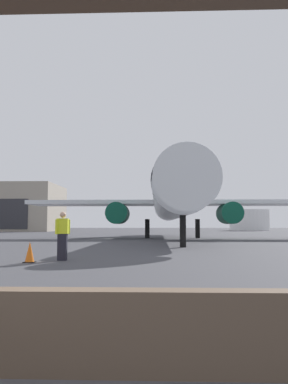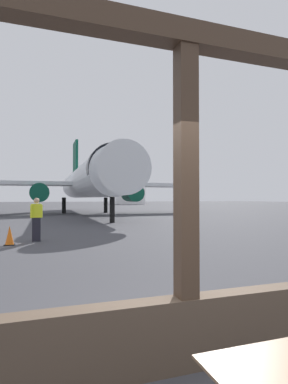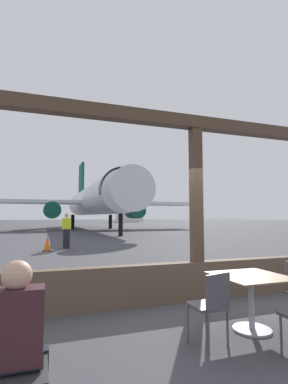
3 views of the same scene
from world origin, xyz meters
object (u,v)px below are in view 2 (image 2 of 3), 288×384
Objects in this scene: traffic_cone at (10,236)px; fuel_storage_tank at (130,196)px; airplane at (88,181)px; ground_crew_worker at (36,219)px.

traffic_cone is 0.08× the size of fuel_storage_tank.
airplane reaches higher than ground_crew_worker.
airplane is 53.29m from fuel_storage_tank.
ground_crew_worker is 73.94m from fuel_storage_tank.
airplane reaches higher than fuel_storage_tank.
fuel_storage_tank reaches higher than traffic_cone.
fuel_storage_tank is (18.99, 49.77, -1.30)m from airplane.
ground_crew_worker is at bearing -103.53° from airplane.
fuel_storage_tank is (24.76, 70.74, 1.94)m from traffic_cone.
traffic_cone is 74.97m from fuel_storage_tank.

